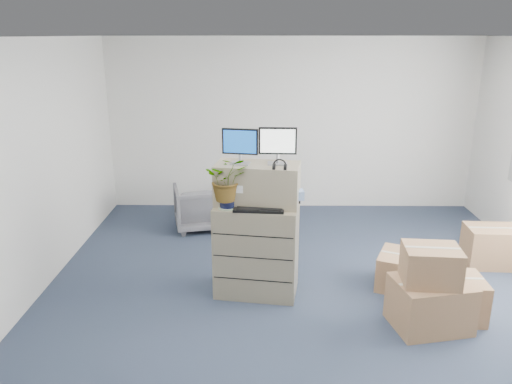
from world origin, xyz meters
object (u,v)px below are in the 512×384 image
water_bottle (260,191)px  office_chair (199,205)px  potted_plant (227,184)px  filing_cabinet_lower (257,249)px  keyboard (259,209)px  monitor_right (278,144)px  monitor_left (240,144)px

water_bottle → office_chair: 2.29m
potted_plant → office_chair: 2.34m
filing_cabinet_lower → office_chair: bearing=123.0°
water_bottle → office_chair: water_bottle is taller
filing_cabinet_lower → water_bottle: (0.04, 0.05, 0.67)m
filing_cabinet_lower → potted_plant: size_ratio=2.08×
keyboard → water_bottle: (0.01, 0.21, 0.13)m
monitor_right → potted_plant: (-0.53, -0.14, -0.41)m
keyboard → office_chair: (-0.91, 2.13, -0.70)m
keyboard → filing_cabinet_lower: bearing=103.2°
filing_cabinet_lower → office_chair: size_ratio=1.44×
keyboard → water_bottle: water_bottle is taller
monitor_right → potted_plant: bearing=-163.3°
keyboard → potted_plant: 0.42m
monitor_right → potted_plant: 0.68m
water_bottle → potted_plant: 0.40m
filing_cabinet_lower → potted_plant: 0.85m
keyboard → office_chair: size_ratio=0.73×
monitor_right → water_bottle: 0.56m
potted_plant → water_bottle: bearing=22.3°
filing_cabinet_lower → monitor_right: 1.22m
filing_cabinet_lower → monitor_right: (0.22, 0.04, 1.20)m
monitor_left → keyboard: monitor_left is taller
monitor_left → keyboard: 0.71m
filing_cabinet_lower → water_bottle: size_ratio=3.63×
filing_cabinet_lower → monitor_left: size_ratio=2.71×
filing_cabinet_lower → office_chair: (-0.89, 1.96, -0.16)m
monitor_left → keyboard: bearing=-35.6°
water_bottle → potted_plant: bearing=-157.7°
monitor_left → potted_plant: (-0.13, -0.14, -0.40)m
monitor_left → potted_plant: bearing=-123.1°
monitor_left → office_chair: 2.45m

